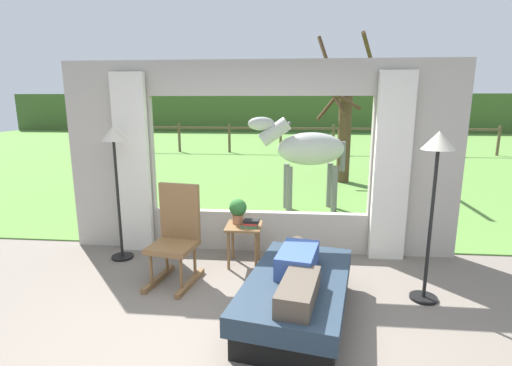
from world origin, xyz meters
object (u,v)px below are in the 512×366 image
at_px(side_table, 244,232).
at_px(book_stack, 251,223).
at_px(rocking_chair, 176,235).
at_px(pasture_tree, 344,118).
at_px(floor_lamp_left, 115,153).
at_px(potted_plant, 238,210).
at_px(horse, 307,150).
at_px(floor_lamp_right, 436,166).
at_px(recliner_sofa, 297,297).
at_px(reclining_person, 298,269).

height_order(side_table, book_stack, book_stack).
bearing_deg(rocking_chair, pasture_tree, 75.56).
height_order(rocking_chair, floor_lamp_left, floor_lamp_left).
distance_m(potted_plant, book_stack, 0.25).
relative_size(book_stack, floor_lamp_left, 0.12).
distance_m(horse, pasture_tree, 2.84).
bearing_deg(floor_lamp_right, book_stack, 160.98).
xyz_separation_m(book_stack, floor_lamp_left, (-1.72, 0.10, 0.84)).
xyz_separation_m(recliner_sofa, book_stack, (-0.57, 1.13, 0.34)).
bearing_deg(reclining_person, rocking_chair, 162.69).
height_order(horse, pasture_tree, pasture_tree).
bearing_deg(floor_lamp_right, pasture_tree, 91.38).
relative_size(reclining_person, book_stack, 6.62).
bearing_deg(rocking_chair, reclining_person, -18.54).
xyz_separation_m(rocking_chair, book_stack, (0.80, 0.44, 0.02)).
bearing_deg(book_stack, potted_plant, 146.23).
distance_m(reclining_person, side_table, 1.40).
relative_size(recliner_sofa, horse, 1.01).
bearing_deg(book_stack, recliner_sofa, -63.44).
bearing_deg(rocking_chair, book_stack, 38.55).
relative_size(rocking_chair, side_table, 2.15).
bearing_deg(book_stack, rocking_chair, -151.36).
bearing_deg(reclining_person, floor_lamp_right, 32.70).
xyz_separation_m(recliner_sofa, side_table, (-0.66, 1.18, 0.21)).
xyz_separation_m(recliner_sofa, rocking_chair, (-1.37, 0.69, 0.33)).
relative_size(rocking_chair, floor_lamp_left, 0.65).
bearing_deg(horse, floor_lamp_left, 124.49).
distance_m(reclining_person, rocking_chair, 1.56).
distance_m(side_table, floor_lamp_left, 1.90).
bearing_deg(floor_lamp_right, potted_plant, 159.62).
bearing_deg(horse, rocking_chair, 142.13).
bearing_deg(floor_lamp_right, floor_lamp_left, 168.16).
distance_m(reclining_person, book_stack, 1.31).
bearing_deg(reclining_person, potted_plant, 130.76).
bearing_deg(book_stack, horse, 73.66).
relative_size(recliner_sofa, book_stack, 8.51).
bearing_deg(reclining_person, book_stack, 126.73).
bearing_deg(reclining_person, floor_lamp_left, 161.79).
height_order(recliner_sofa, reclining_person, reclining_person).
distance_m(floor_lamp_right, horse, 3.45).
xyz_separation_m(recliner_sofa, reclining_person, (0.00, -0.05, 0.30)).
distance_m(book_stack, floor_lamp_left, 1.91).
bearing_deg(recliner_sofa, side_table, 130.10).
distance_m(recliner_sofa, pasture_tree, 6.60).
distance_m(side_table, floor_lamp_right, 2.33).
xyz_separation_m(book_stack, floor_lamp_right, (1.90, -0.65, 0.86)).
height_order(recliner_sofa, pasture_tree, pasture_tree).
bearing_deg(floor_lamp_left, reclining_person, -29.34).
xyz_separation_m(floor_lamp_left, horse, (2.48, 2.48, -0.24)).
height_order(floor_lamp_left, horse, horse).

